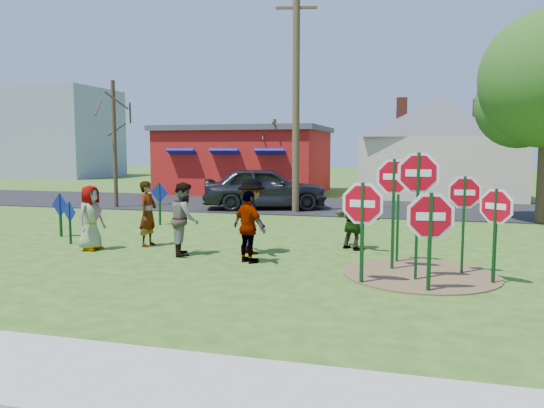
{
  "coord_description": "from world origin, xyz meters",
  "views": [
    {
      "loc": [
        4.37,
        -12.25,
        2.62
      ],
      "look_at": [
        0.94,
        0.27,
        1.26
      ],
      "focal_mm": 35.0,
      "sensor_mm": 36.0,
      "label": 1
    }
  ],
  "objects": [
    {
      "name": "stop_sign_f",
      "position": [
        5.85,
        -1.4,
        1.39
      ],
      "size": [
        0.77,
        0.56,
        1.99
      ],
      "rotation": [
        0.0,
        0.0,
        -0.62
      ],
      "color": "#103D16",
      "rests_on": "ground"
    },
    {
      "name": "stop_sign_e",
      "position": [
        4.63,
        -2.31,
        1.29
      ],
      "size": [
        1.17,
        0.21,
        1.99
      ],
      "rotation": [
        0.0,
        0.0,
        0.16
      ],
      "color": "#103D16",
      "rests_on": "ground"
    },
    {
      "name": "utility_pole",
      "position": [
        -0.4,
        8.8,
        4.88
      ],
      "size": [
        2.24,
        0.59,
        9.28
      ],
      "rotation": [
        0.0,
        0.0,
        0.21
      ],
      "color": "#4C3823",
      "rests_on": "ground"
    },
    {
      "name": "stop_sign_d",
      "position": [
        5.33,
        -0.68,
        1.56
      ],
      "size": [
        0.93,
        0.06,
        2.18
      ],
      "rotation": [
        0.0,
        0.0,
        0.04
      ],
      "color": "#103D16",
      "rests_on": "ground"
    },
    {
      "name": "person_b",
      "position": [
        -2.58,
        0.5,
        0.88
      ],
      "size": [
        0.46,
        0.66,
        1.76
      ],
      "primitive_type": "imported",
      "rotation": [
        0.0,
        0.0,
        1.51
      ],
      "color": "#247364",
      "rests_on": "ground"
    },
    {
      "name": "dirt_patch",
      "position": [
        4.5,
        -1.0,
        0.01
      ],
      "size": [
        3.2,
        3.2,
        0.03
      ],
      "primitive_type": "cylinder",
      "color": "brown",
      "rests_on": "ground"
    },
    {
      "name": "stop_sign_b",
      "position": [
        3.97,
        0.12,
        1.81
      ],
      "size": [
        1.0,
        0.13,
        2.51
      ],
      "rotation": [
        0.0,
        0.0,
        -0.11
      ],
      "color": "#103D16",
      "rests_on": "ground"
    },
    {
      "name": "stop_sign_a",
      "position": [
        3.38,
        -2.04,
        1.42
      ],
      "size": [
        1.1,
        0.22,
        2.13
      ],
      "rotation": [
        0.0,
        0.0,
        -0.18
      ],
      "color": "#103D16",
      "rests_on": "ground"
    },
    {
      "name": "blue_diamond_b",
      "position": [
        -4.81,
        0.2,
        0.73
      ],
      "size": [
        0.54,
        0.23,
        1.17
      ],
      "rotation": [
        0.0,
        0.0,
        -0.37
      ],
      "color": "#103D16",
      "rests_on": "ground"
    },
    {
      "name": "distant_building",
      "position": [
        -28.0,
        30.0,
        4.0
      ],
      "size": [
        10.0,
        8.0,
        8.0
      ],
      "primitive_type": "cube",
      "color": "#8C939E",
      "rests_on": "ground"
    },
    {
      "name": "person_e",
      "position": [
        0.68,
        -0.81,
        0.83
      ],
      "size": [
        1.04,
        0.86,
        1.66
      ],
      "primitive_type": "imported",
      "rotation": [
        0.0,
        0.0,
        2.59
      ],
      "color": "#4D2C5A",
      "rests_on": "ground"
    },
    {
      "name": "blue_diamond_c",
      "position": [
        -5.84,
        1.17,
        0.8
      ],
      "size": [
        0.69,
        0.21,
        1.3
      ],
      "rotation": [
        0.0,
        0.0,
        -0.27
      ],
      "color": "#103D16",
      "rests_on": "ground"
    },
    {
      "name": "bare_tree_west",
      "position": [
        -8.49,
        8.5,
        3.6
      ],
      "size": [
        1.8,
        1.8,
        5.57
      ],
      "color": "#382819",
      "rests_on": "ground"
    },
    {
      "name": "blue_diamond_d",
      "position": [
        -4.12,
        4.15,
        0.92
      ],
      "size": [
        0.7,
        0.12,
        1.47
      ],
      "rotation": [
        0.0,
        0.0,
        -0.15
      ],
      "color": "#103D16",
      "rests_on": "ground"
    },
    {
      "name": "person_c",
      "position": [
        -1.13,
        -0.33,
        0.9
      ],
      "size": [
        0.98,
        1.08,
        1.8
      ],
      "primitive_type": "imported",
      "rotation": [
        0.0,
        0.0,
        2.0
      ],
      "color": "#9B4738",
      "rests_on": "ground"
    },
    {
      "name": "person_a",
      "position": [
        -3.73,
        -0.41,
        0.84
      ],
      "size": [
        0.66,
        0.89,
        1.68
      ],
      "primitive_type": "imported",
      "rotation": [
        0.0,
        0.0,
        1.41
      ],
      "color": "#3F5784",
      "rests_on": "ground"
    },
    {
      "name": "ground",
      "position": [
        0.0,
        0.0,
        0.0
      ],
      "size": [
        120.0,
        120.0,
        0.0
      ],
      "primitive_type": "plane",
      "color": "#295217",
      "rests_on": "ground"
    },
    {
      "name": "stop_sign_g",
      "position": [
        3.9,
        -0.67,
        1.78
      ],
      "size": [
        1.03,
        0.2,
        2.55
      ],
      "rotation": [
        0.0,
        0.0,
        -0.18
      ],
      "color": "#103D16",
      "rests_on": "ground"
    },
    {
      "name": "road",
      "position": [
        0.0,
        11.5,
        0.02
      ],
      "size": [
        120.0,
        7.5,
        0.04
      ],
      "primitive_type": "cube",
      "color": "black",
      "rests_on": "ground"
    },
    {
      "name": "stop_sign_c",
      "position": [
        4.39,
        -1.51,
        1.88
      ],
      "size": [
        1.11,
        0.08,
        2.7
      ],
      "rotation": [
        0.0,
        0.0,
        0.01
      ],
      "color": "#103D16",
      "rests_on": "ground"
    },
    {
      "name": "sidewalk",
      "position": [
        0.0,
        -7.2,
        0.04
      ],
      "size": [
        22.0,
        1.8,
        0.08
      ],
      "primitive_type": "cube",
      "color": "#9E9E99",
      "rests_on": "ground"
    },
    {
      "name": "red_building",
      "position": [
        -5.5,
        17.99,
        1.97
      ],
      "size": [
        9.4,
        7.69,
        3.9
      ],
      "color": "#A61C10",
      "rests_on": "ground"
    },
    {
      "name": "suv",
      "position": [
        -1.92,
        9.58,
        0.94
      ],
      "size": [
        5.69,
        3.66,
        1.8
      ],
      "primitive_type": "imported",
      "rotation": [
        0.0,
        0.0,
        1.89
      ],
      "color": "#313237",
      "rests_on": "road"
    },
    {
      "name": "person_d",
      "position": [
        0.43,
        0.22,
        0.95
      ],
      "size": [
        1.35,
        1.37,
        1.89
      ],
      "primitive_type": "imported",
      "rotation": [
        0.0,
        0.0,
        2.34
      ],
      "color": "#343439",
      "rests_on": "ground"
    },
    {
      "name": "bare_tree_east",
      "position": [
        -2.93,
        14.91,
        2.69
      ],
      "size": [
        1.8,
        1.8,
        4.16
      ],
      "color": "#382819",
      "rests_on": "ground"
    },
    {
      "name": "person_f",
      "position": [
        2.8,
        1.48,
        0.81
      ],
      "size": [
        1.47,
        1.29,
        1.61
      ],
      "primitive_type": "imported",
      "rotation": [
        0.0,
        0.0,
        2.49
      ],
      "color": "#20512D",
      "rests_on": "ground"
    },
    {
      "name": "cream_house",
      "position": [
        5.5,
        18.0,
        2.92
      ],
      "size": [
        9.4,
        9.4,
        6.5
      ],
      "color": "beige",
      "rests_on": "ground"
    }
  ]
}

